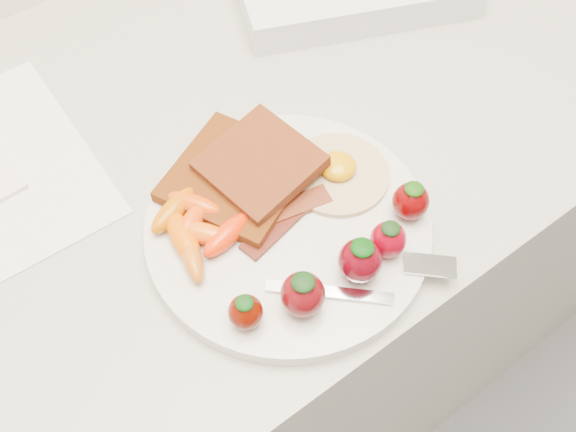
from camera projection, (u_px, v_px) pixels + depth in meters
counter at (240, 306)px, 1.07m from camera, size 2.00×0.60×0.90m
plate at (288, 227)px, 0.61m from camera, size 0.27×0.27×0.02m
toast_lower at (236, 177)px, 0.62m from camera, size 0.16×0.16×0.01m
toast_upper at (260, 164)px, 0.61m from camera, size 0.11×0.11×0.02m
fried_egg at (338, 172)px, 0.63m from camera, size 0.13×0.13×0.02m
bacon_strips at (280, 213)px, 0.60m from camera, size 0.10×0.07×0.01m
baby_carrots at (194, 228)px, 0.59m from camera, size 0.09×0.11×0.02m
strawberries at (347, 259)px, 0.56m from camera, size 0.22×0.06×0.05m
fork at (376, 280)px, 0.56m from camera, size 0.16×0.10×0.00m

